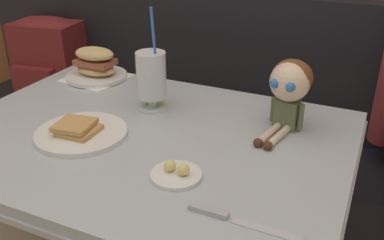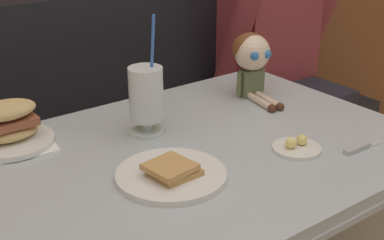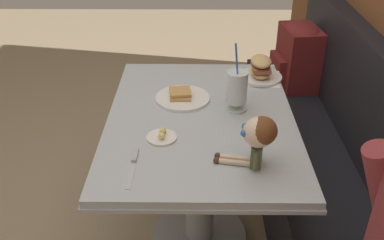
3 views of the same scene
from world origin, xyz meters
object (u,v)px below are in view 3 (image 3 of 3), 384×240
seated_doll (258,135)px  backpack (297,55)px  butter_saucer (162,137)px  toast_plate (182,97)px  milkshake_glass (237,89)px  butter_knife (134,160)px  sandwich_plate (260,70)px

seated_doll → backpack: bearing=161.7°
butter_saucer → toast_plate: bearing=167.7°
toast_plate → milkshake_glass: size_ratio=0.79×
butter_saucer → seated_doll: size_ratio=0.53×
backpack → butter_knife: bearing=-35.0°
sandwich_plate → butter_saucer: sandwich_plate is taller
toast_plate → milkshake_glass: milkshake_glass is taller
toast_plate → sandwich_plate: 0.45m
milkshake_glass → toast_plate: bearing=-110.5°
butter_knife → backpack: bearing=145.0°
seated_doll → backpack: (-1.23, 0.41, -0.21)m
butter_saucer → sandwich_plate: bearing=140.5°
backpack → milkshake_glass: bearing=-28.6°
milkshake_glass → butter_saucer: milkshake_glass is taller
backpack → seated_doll: bearing=-18.3°
backpack → butter_saucer: bearing=-35.6°
butter_knife → milkshake_glass: bearing=134.1°
toast_plate → milkshake_glass: (0.09, 0.24, 0.09)m
milkshake_glass → seated_doll: bearing=5.7°
sandwich_plate → seated_doll: seated_doll is taller
toast_plate → backpack: size_ratio=0.62×
milkshake_glass → butter_saucer: size_ratio=2.63×
milkshake_glass → seated_doll: size_ratio=1.39×
toast_plate → butter_knife: size_ratio=1.06×
sandwich_plate → butter_saucer: 0.72m
milkshake_glass → sandwich_plate: milkshake_glass is taller
seated_doll → sandwich_plate: bearing=171.7°
toast_plate → seated_doll: (0.50, 0.28, 0.12)m
toast_plate → sandwich_plate: (-0.23, 0.39, 0.03)m
milkshake_glass → butter_knife: 0.57m
milkshake_glass → butter_saucer: bearing=-52.6°
milkshake_glass → seated_doll: milkshake_glass is taller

